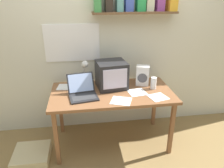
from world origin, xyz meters
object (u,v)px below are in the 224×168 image
loose_paper_near_monitor (137,92)px  floor_cushion (32,155)px  printed_handout (67,87)px  loose_paper_near_laptop (158,97)px  juice_glass (153,84)px  crt_monitor (111,75)px  laptop (82,91)px  space_heater (143,75)px  corner_desk (112,96)px  open_notebook (121,101)px  desk_lamp (85,71)px

loose_paper_near_monitor → floor_cushion: loose_paper_near_monitor is taller
printed_handout → loose_paper_near_laptop: same height
juice_glass → printed_handout: size_ratio=0.55×
crt_monitor → printed_handout: bearing=165.3°
crt_monitor → laptop: crt_monitor is taller
space_heater → floor_cushion: 1.65m
printed_handout → floor_cushion: (-0.45, -0.42, -0.67)m
corner_desk → floor_cushion: corner_desk is taller
open_notebook → loose_paper_near_laptop: same height
laptop → loose_paper_near_monitor: (0.65, -0.01, -0.06)m
juice_glass → loose_paper_near_monitor: bearing=-159.7°
laptop → juice_glass: (0.87, 0.08, 0.01)m
corner_desk → open_notebook: 0.27m
juice_glass → floor_cushion: (-1.50, -0.22, -0.74)m
laptop → open_notebook: size_ratio=1.38×
loose_paper_near_monitor → floor_cushion: 1.45m
crt_monitor → floor_cushion: (-1.00, -0.35, -0.84)m
laptop → loose_paper_near_laptop: 0.87m
corner_desk → loose_paper_near_monitor: size_ratio=6.28×
desk_lamp → space_heater: 0.73m
laptop → corner_desk: bearing=0.3°
juice_glass → loose_paper_near_laptop: (-0.02, -0.24, -0.06)m
loose_paper_near_monitor → printed_handout: size_ratio=0.86×
loose_paper_near_laptop → juice_glass: bearing=85.7°
desk_lamp → floor_cushion: size_ratio=0.82×
corner_desk → juice_glass: (0.52, 0.02, 0.13)m
juice_glass → open_notebook: (-0.45, -0.27, -0.06)m
laptop → open_notebook: bearing=-34.1°
juice_glass → printed_handout: juice_glass is taller
open_notebook → space_heater: bearing=49.4°
printed_handout → loose_paper_near_laptop: bearing=-22.7°
floor_cushion → juice_glass: bearing=8.5°
loose_paper_near_laptop → floor_cushion: size_ratio=0.59×
crt_monitor → juice_glass: bearing=-20.8°
corner_desk → desk_lamp: (-0.31, 0.22, 0.26)m
desk_lamp → juice_glass: 0.86m
desk_lamp → space_heater: bearing=-21.3°
corner_desk → desk_lamp: size_ratio=4.34×
loose_paper_near_monitor → laptop: bearing=179.3°
open_notebook → laptop: bearing=155.2°
desk_lamp → open_notebook: size_ratio=1.21×
space_heater → printed_handout: (-0.96, 0.06, -0.12)m
juice_glass → space_heater: space_heater is taller
loose_paper_near_monitor → space_heater: bearing=61.3°
space_heater → loose_paper_near_monitor: bearing=-101.0°
laptop → space_heater: bearing=6.3°
crt_monitor → loose_paper_near_monitor: bearing=-43.3°
crt_monitor → laptop: 0.43m
juice_glass → open_notebook: bearing=-149.4°
space_heater → loose_paper_near_laptop: (0.08, -0.38, -0.12)m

